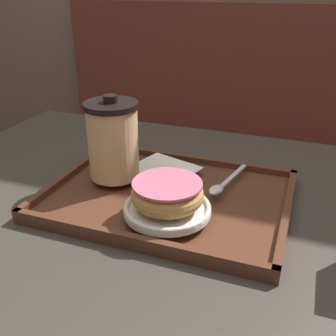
{
  "coord_description": "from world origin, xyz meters",
  "views": [
    {
      "loc": [
        0.2,
        -0.56,
        1.07
      ],
      "look_at": [
        -0.01,
        0.01,
        0.78
      ],
      "focal_mm": 42.0,
      "sensor_mm": 36.0,
      "label": 1
    }
  ],
  "objects": [
    {
      "name": "coffee_cup_front",
      "position": [
        -0.12,
        0.02,
        0.82
      ],
      "size": [
        0.1,
        0.1,
        0.15
      ],
      "color": "#E0B784",
      "rests_on": "serving_tray"
    },
    {
      "name": "spoon",
      "position": [
        0.07,
        0.04,
        0.75
      ],
      "size": [
        0.05,
        0.14,
        0.01
      ],
      "rotation": [
        0.0,
        0.0,
        4.49
      ],
      "color": "silver",
      "rests_on": "serving_tray"
    },
    {
      "name": "donut_chocolate_glazed",
      "position": [
        0.01,
        -0.07,
        0.78
      ],
      "size": [
        0.11,
        0.11,
        0.04
      ],
      "color": "tan",
      "rests_on": "plate_with_chocolate_donut"
    },
    {
      "name": "booth_bench",
      "position": [
        -0.12,
        0.87,
        0.32
      ],
      "size": [
        1.39,
        0.44,
        1.0
      ],
      "color": "brown",
      "rests_on": "ground_plane"
    },
    {
      "name": "cafe_table",
      "position": [
        0.0,
        0.0,
        0.57
      ],
      "size": [
        1.07,
        0.77,
        0.72
      ],
      "color": "#38332D",
      "rests_on": "ground_plane"
    },
    {
      "name": "napkin_paper",
      "position": [
        -0.05,
        0.08,
        0.75
      ],
      "size": [
        0.14,
        0.13,
        0.0
      ],
      "rotation": [
        0.0,
        0.0,
        -0.31
      ],
      "color": "white",
      "rests_on": "serving_tray"
    },
    {
      "name": "plate_with_chocolate_donut",
      "position": [
        0.01,
        -0.07,
        0.75
      ],
      "size": [
        0.14,
        0.14,
        0.01
      ],
      "color": "white",
      "rests_on": "serving_tray"
    },
    {
      "name": "serving_tray",
      "position": [
        -0.01,
        0.01,
        0.73
      ],
      "size": [
        0.41,
        0.31,
        0.02
      ],
      "color": "#512D1E",
      "rests_on": "cafe_table"
    }
  ]
}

